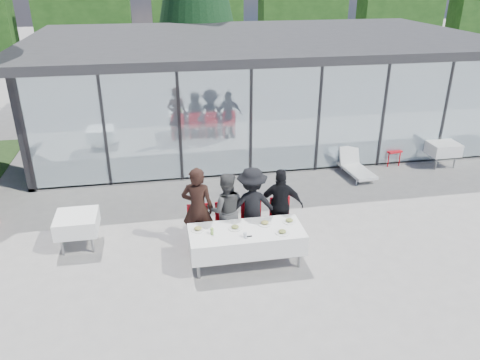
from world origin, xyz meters
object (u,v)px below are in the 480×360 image
at_px(spare_chair_b, 349,149).
at_px(plate_a, 198,229).
at_px(diner_chair_d, 280,217).
at_px(plate_c, 265,223).
at_px(diner_d, 281,205).
at_px(plate_d, 289,221).
at_px(folded_eyeglasses, 248,236).
at_px(plate_b, 235,227).
at_px(dining_table, 246,239).
at_px(diner_b, 226,210).
at_px(juice_bottle, 212,231).
at_px(spare_table_left, 77,223).
at_px(plate_extra, 282,232).
at_px(spare_table_right, 442,148).
at_px(diner_chair_a, 199,225).
at_px(diner_chair_b, 226,222).
at_px(diner_a, 198,208).
at_px(diner_chair_c, 252,220).
at_px(lounger, 355,166).
at_px(diner_c, 252,206).
at_px(spare_chair_a, 391,147).

bearing_deg(spare_chair_b, plate_a, -139.10).
bearing_deg(diner_chair_d, plate_c, -129.87).
relative_size(diner_d, plate_d, 5.90).
bearing_deg(folded_eyeglasses, plate_b, 118.97).
relative_size(dining_table, plate_b, 8.11).
height_order(diner_b, folded_eyeglasses, diner_b).
relative_size(diner_d, juice_bottle, 12.32).
distance_m(plate_a, spare_table_left, 2.68).
relative_size(plate_a, spare_chair_b, 0.29).
bearing_deg(plate_d, plate_extra, -122.51).
bearing_deg(spare_table_right, diner_chair_a, -156.94).
relative_size(diner_chair_b, plate_a, 3.50).
relative_size(diner_a, spare_table_left, 2.13).
bearing_deg(dining_table, plate_c, 21.81).
bearing_deg(juice_bottle, spare_chair_b, 43.73).
xyz_separation_m(diner_chair_b, diner_chair_d, (1.19, 0.00, 0.00)).
distance_m(diner_a, diner_chair_a, 0.38).
xyz_separation_m(dining_table, diner_d, (0.90, 0.77, 0.28)).
relative_size(diner_chair_c, diner_d, 0.59).
height_order(plate_a, plate_b, same).
relative_size(juice_bottle, lounger, 0.10).
xyz_separation_m(dining_table, diner_chair_c, (0.27, 0.75, -0.00)).
height_order(diner_chair_a, diner_chair_b, same).
relative_size(plate_b, plate_d, 1.00).
bearing_deg(spare_table_right, diner_c, -153.56).
relative_size(folded_eyeglasses, spare_table_right, 0.16).
relative_size(diner_chair_a, plate_d, 3.50).
bearing_deg(diner_c, plate_b, 56.72).
bearing_deg(dining_table, plate_a, 169.19).
height_order(plate_a, juice_bottle, juice_bottle).
bearing_deg(diner_chair_c, lounger, 39.71).
relative_size(diner_c, spare_table_right, 2.01).
distance_m(diner_chair_a, diner_chair_d, 1.77).
height_order(diner_a, diner_d, diner_a).
height_order(diner_chair_a, diner_d, diner_d).
relative_size(diner_chair_b, diner_chair_c, 1.00).
relative_size(spare_chair_a, lounger, 0.71).
bearing_deg(diner_chair_d, dining_table, -140.18).
height_order(spare_table_right, spare_chair_a, spare_chair_a).
bearing_deg(dining_table, spare_table_left, 159.67).
bearing_deg(diner_chair_d, diner_chair_c, 180.00).
relative_size(diner_d, plate_a, 5.90).
height_order(plate_a, spare_table_left, plate_a).
distance_m(plate_extra, lounger, 5.22).
height_order(plate_b, folded_eyeglasses, plate_b).
xyz_separation_m(diner_d, folded_eyeglasses, (-0.91, -1.02, -0.07)).
xyz_separation_m(plate_d, spare_table_left, (-4.31, 1.09, -0.22)).
xyz_separation_m(dining_table, plate_extra, (0.66, -0.24, 0.24)).
xyz_separation_m(diner_b, plate_b, (0.08, -0.67, -0.05)).
distance_m(dining_table, juice_bottle, 0.74).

